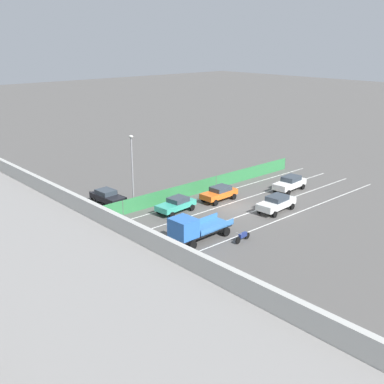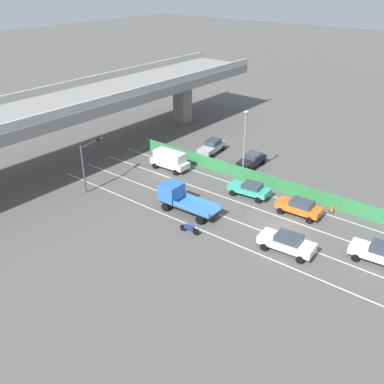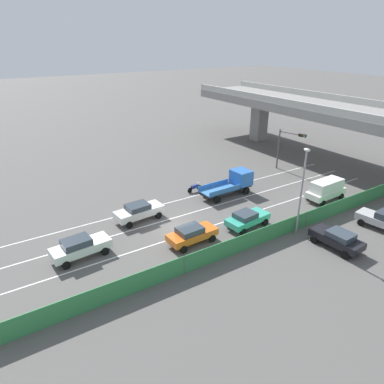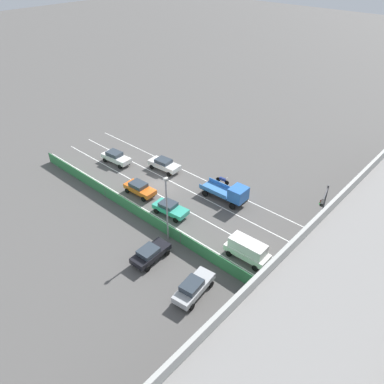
% 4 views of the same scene
% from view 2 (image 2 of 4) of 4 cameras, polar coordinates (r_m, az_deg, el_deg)
% --- Properties ---
extents(ground_plane, '(300.00, 300.00, 0.00)m').
position_cam_2_polar(ground_plane, '(40.59, 11.42, -4.51)').
color(ground_plane, '#565451').
extents(lane_line_left_edge, '(0.14, 42.84, 0.01)m').
position_cam_2_polar(lane_line_left_edge, '(38.45, 3.45, -5.89)').
color(lane_line_left_edge, silver).
rests_on(lane_line_left_edge, ground).
extents(lane_line_mid_left, '(0.14, 42.84, 0.01)m').
position_cam_2_polar(lane_line_mid_left, '(40.76, 6.11, -3.92)').
color(lane_line_mid_left, silver).
rests_on(lane_line_mid_left, ground).
extents(lane_line_mid_right, '(0.14, 42.84, 0.01)m').
position_cam_2_polar(lane_line_mid_right, '(43.18, 8.46, -2.17)').
color(lane_line_mid_right, silver).
rests_on(lane_line_mid_right, ground).
extents(lane_line_right_edge, '(0.14, 42.84, 0.01)m').
position_cam_2_polar(lane_line_right_edge, '(45.71, 10.55, -0.60)').
color(lane_line_right_edge, silver).
rests_on(lane_line_right_edge, ground).
extents(elevated_overpass, '(57.67, 9.48, 8.42)m').
position_cam_2_polar(elevated_overpass, '(54.13, -14.12, 11.09)').
color(elevated_overpass, gray).
rests_on(elevated_overpass, ground).
extents(green_fence, '(0.10, 38.94, 1.51)m').
position_cam_2_polar(green_fence, '(46.56, 11.51, 0.88)').
color(green_fence, '#338447').
rests_on(green_fence, ground).
extents(car_van_white, '(2.18, 4.64, 2.20)m').
position_cam_2_polar(car_van_white, '(50.77, -2.92, 4.30)').
color(car_van_white, silver).
rests_on(car_van_white, ground).
extents(car_hatchback_white, '(2.25, 4.67, 1.68)m').
position_cam_2_polar(car_hatchback_white, '(37.85, 23.41, -7.31)').
color(car_hatchback_white, silver).
rests_on(car_hatchback_white, ground).
extents(car_taxi_teal, '(2.34, 4.41, 1.49)m').
position_cam_2_polar(car_taxi_teal, '(45.07, 7.55, 0.43)').
color(car_taxi_teal, teal).
rests_on(car_taxi_teal, ground).
extents(car_taxi_orange, '(2.11, 4.35, 1.55)m').
position_cam_2_polar(car_taxi_orange, '(42.48, 13.86, -1.89)').
color(car_taxi_orange, orange).
rests_on(car_taxi_orange, ground).
extents(car_sedan_white, '(2.31, 4.74, 1.62)m').
position_cam_2_polar(car_sedan_white, '(36.91, 12.31, -6.43)').
color(car_sedan_white, white).
rests_on(car_sedan_white, ground).
extents(flatbed_truck_blue, '(2.48, 6.13, 2.47)m').
position_cam_2_polar(flatbed_truck_blue, '(42.03, -1.65, -0.75)').
color(flatbed_truck_blue, black).
rests_on(flatbed_truck_blue, ground).
extents(motorcycle, '(0.60, 1.95, 0.93)m').
position_cam_2_polar(motorcycle, '(38.73, -0.35, -4.77)').
color(motorcycle, black).
rests_on(motorcycle, ground).
extents(parked_sedan_dark, '(4.29, 2.20, 1.54)m').
position_cam_2_polar(parked_sedan_dark, '(52.06, 7.82, 4.22)').
color(parked_sedan_dark, black).
rests_on(parked_sedan_dark, ground).
extents(parked_wagon_silver, '(4.78, 2.39, 1.69)m').
position_cam_2_polar(parked_wagon_silver, '(55.46, 2.62, 5.98)').
color(parked_wagon_silver, '#B2B5B7').
rests_on(parked_wagon_silver, ground).
extents(traffic_light, '(3.54, 1.13, 5.23)m').
position_cam_2_polar(traffic_light, '(46.52, -13.20, 4.71)').
color(traffic_light, '#47474C').
rests_on(traffic_light, ground).
extents(street_lamp, '(0.60, 0.36, 7.76)m').
position_cam_2_polar(street_lamp, '(47.49, 6.89, 6.91)').
color(street_lamp, gray).
rests_on(street_lamp, ground).
extents(traffic_cone, '(0.47, 0.47, 0.74)m').
position_cam_2_polar(traffic_cone, '(44.14, 17.83, -2.08)').
color(traffic_cone, orange).
rests_on(traffic_cone, ground).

